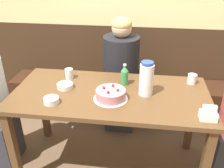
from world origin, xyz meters
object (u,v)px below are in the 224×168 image
bench_seat (120,98)px  soju_bottle (125,75)px  water_pitcher (146,79)px  person_pale_blue_shirt (121,77)px  bowl_rice_small (65,86)px  glass_water_tall (192,79)px  glass_tumbler_short (69,74)px  bowl_soup_white (51,100)px  napkin_holder (208,114)px  birthday_cake (111,95)px

bench_seat → soju_bottle: 0.93m
water_pitcher → person_pale_blue_shirt: 0.73m
bench_seat → bowl_rice_small: (-0.37, -0.80, 0.56)m
glass_water_tall → glass_tumbler_short: (-1.04, -0.05, 0.00)m
bowl_soup_white → glass_water_tall: glass_water_tall is taller
soju_bottle → glass_tumbler_short: bearing=174.2°
bench_seat → glass_water_tall: (0.65, -0.58, 0.58)m
bowl_soup_white → glass_tumbler_short: glass_tumbler_short is taller
water_pitcher → bowl_soup_white: (-0.68, -0.22, -0.11)m
soju_bottle → bowl_rice_small: soju_bottle is taller
bench_seat → bowl_soup_white: (-0.40, -1.04, 0.56)m
bowl_soup_white → glass_tumbler_short: size_ratio=1.28×
bench_seat → water_pitcher: water_pitcher is taller
person_pale_blue_shirt → soju_bottle: bearing=9.1°
napkin_holder → glass_water_tall: (-0.03, 0.52, 0.00)m
birthday_cake → bowl_soup_white: bearing=-164.9°
bowl_soup_white → glass_tumbler_short: (0.02, 0.41, 0.02)m
birthday_cake → person_pale_blue_shirt: person_pale_blue_shirt is taller
soju_bottle → napkin_holder: 0.72m
birthday_cake → bowl_soup_white: (-0.42, -0.11, -0.02)m
bench_seat → glass_tumbler_short: size_ratio=28.74×
glass_water_tall → person_pale_blue_shirt: (-0.63, 0.38, -0.20)m
bench_seat → bowl_soup_white: bearing=-111.3°
glass_water_tall → person_pale_blue_shirt: size_ratio=0.07×
bowl_soup_white → bowl_rice_small: bearing=82.7°
water_pitcher → soju_bottle: 0.23m
water_pitcher → person_pale_blue_shirt: person_pale_blue_shirt is taller
bowl_rice_small → water_pitcher: bearing=-1.4°
water_pitcher → bowl_rice_small: water_pitcher is taller
soju_bottle → napkin_holder: (0.59, -0.42, -0.05)m
napkin_holder → water_pitcher: bearing=146.0°
bowl_soup_white → soju_bottle: bearing=35.9°
glass_tumbler_short → napkin_holder: bearing=-23.6°
water_pitcher → glass_water_tall: (0.38, 0.24, -0.09)m
napkin_holder → glass_tumbler_short: size_ratio=1.25×
glass_tumbler_short → birthday_cake: bearing=-36.4°
bench_seat → bowl_soup_white: size_ratio=22.49×
napkin_holder → person_pale_blue_shirt: (-0.66, 0.90, -0.20)m
bowl_soup_white → bowl_rice_small: 0.24m
birthday_cake → person_pale_blue_shirt: (0.00, 0.73, -0.20)m
bowl_rice_small → person_pale_blue_shirt: 0.74m
glass_tumbler_short → bench_seat: bearing=58.1°
birthday_cake → bowl_rice_small: (-0.39, 0.12, -0.02)m
bowl_rice_small → birthday_cake: bearing=-17.5°
birthday_cake → bench_seat: bearing=91.0°
bench_seat → bowl_soup_white: 1.25m
bowl_soup_white → bowl_rice_small: (0.03, 0.24, -0.00)m
soju_bottle → glass_tumbler_short: soju_bottle is taller
birthday_cake → napkin_holder: (0.67, -0.17, 0.00)m
glass_water_tall → person_pale_blue_shirt: bearing=149.0°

